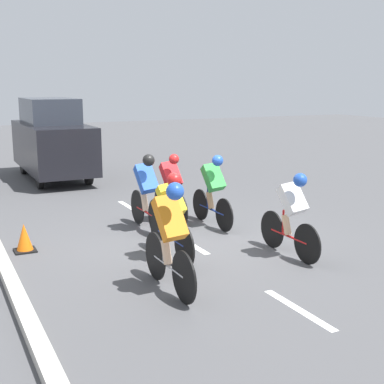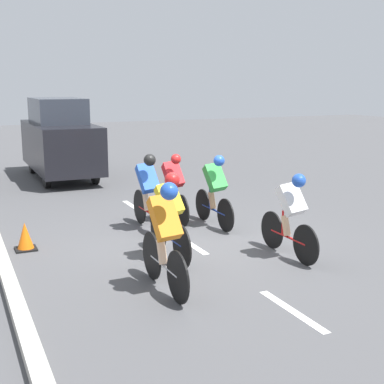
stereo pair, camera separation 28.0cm
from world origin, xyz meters
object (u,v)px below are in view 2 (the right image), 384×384
(cyclist_red, at_px, (173,186))
(cyclist_green, at_px, (215,189))
(cyclist_white, at_px, (291,213))
(traffic_cone, at_px, (25,237))
(cyclist_orange, at_px, (165,234))
(cyclist_blue, at_px, (148,190))
(support_car, at_px, (60,139))
(cyclist_yellow, at_px, (170,213))

(cyclist_red, bearing_deg, cyclist_green, 130.96)
(cyclist_white, relative_size, traffic_cone, 3.35)
(cyclist_orange, relative_size, cyclist_blue, 1.00)
(cyclist_red, bearing_deg, support_car, -80.02)
(cyclist_green, relative_size, support_car, 0.38)
(cyclist_blue, bearing_deg, cyclist_red, -149.91)
(cyclist_red, xyz_separation_m, support_car, (1.10, -6.25, 0.42))
(cyclist_orange, distance_m, cyclist_yellow, 1.39)
(cyclist_blue, xyz_separation_m, cyclist_green, (-1.31, 0.30, -0.03))
(cyclist_red, bearing_deg, cyclist_yellow, 66.22)
(traffic_cone, bearing_deg, cyclist_yellow, 143.42)
(cyclist_yellow, xyz_separation_m, traffic_cone, (2.08, -1.55, -0.56))
(cyclist_red, xyz_separation_m, traffic_cone, (3.08, 0.71, -0.52))
(traffic_cone, bearing_deg, cyclist_orange, 118.19)
(cyclist_green, bearing_deg, cyclist_orange, 52.09)
(cyclist_blue, xyz_separation_m, cyclist_yellow, (0.30, 1.85, -0.02))
(cyclist_blue, distance_m, cyclist_green, 1.34)
(support_car, bearing_deg, cyclist_green, 103.82)
(cyclist_orange, distance_m, cyclist_blue, 3.23)
(cyclist_white, bearing_deg, cyclist_blue, -58.77)
(cyclist_yellow, distance_m, support_car, 8.52)
(cyclist_orange, relative_size, cyclist_yellow, 0.99)
(cyclist_blue, relative_size, cyclist_white, 1.03)
(cyclist_yellow, xyz_separation_m, support_car, (0.11, -8.51, 0.39))
(cyclist_orange, bearing_deg, cyclist_red, -114.16)
(cyclist_orange, bearing_deg, support_car, -92.79)
(cyclist_yellow, height_order, traffic_cone, cyclist_yellow)
(cyclist_blue, height_order, cyclist_yellow, cyclist_blue)
(cyclist_white, relative_size, cyclist_green, 0.98)
(cyclist_white, bearing_deg, cyclist_green, -83.82)
(cyclist_orange, relative_size, cyclist_green, 1.01)
(cyclist_yellow, distance_m, cyclist_green, 2.23)
(cyclist_white, distance_m, support_car, 9.44)
(cyclist_blue, bearing_deg, cyclist_orange, 74.25)
(cyclist_blue, xyz_separation_m, support_car, (0.40, -6.66, 0.37))
(cyclist_orange, xyz_separation_m, cyclist_white, (-2.43, -0.54, -0.07))
(cyclist_red, height_order, cyclist_orange, cyclist_orange)
(cyclist_yellow, relative_size, cyclist_green, 1.02)
(cyclist_yellow, distance_m, traffic_cone, 2.65)
(cyclist_blue, bearing_deg, cyclist_white, 121.23)
(support_car, bearing_deg, cyclist_white, 101.98)
(cyclist_white, bearing_deg, cyclist_yellow, -21.15)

